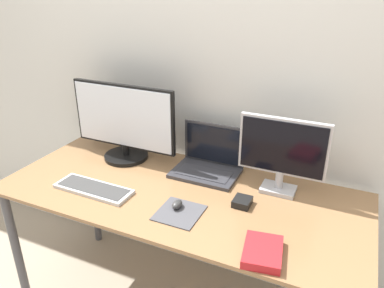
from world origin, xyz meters
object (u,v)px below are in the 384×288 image
at_px(keyboard, 94,189).
at_px(book, 263,252).
at_px(monitor_right, 282,152).
at_px(laptop, 209,161).
at_px(mouse, 177,204).
at_px(power_brick, 242,202).
at_px(monitor_left, 124,123).

distance_m(keyboard, book, 0.86).
distance_m(monitor_right, laptop, 0.41).
relative_size(keyboard, mouse, 6.01).
xyz_separation_m(keyboard, power_brick, (0.68, 0.18, 0.01)).
xyz_separation_m(monitor_right, laptop, (-0.38, 0.04, -0.15)).
bearing_deg(book, monitor_left, 152.41).
distance_m(laptop, power_brick, 0.35).
xyz_separation_m(mouse, book, (0.42, -0.14, -0.00)).
bearing_deg(book, power_brick, 120.50).
relative_size(monitor_left, monitor_right, 1.52).
height_order(monitor_left, monitor_right, monitor_left).
distance_m(mouse, power_brick, 0.29).
distance_m(keyboard, power_brick, 0.71).
bearing_deg(monitor_right, power_brick, -122.45).
xyz_separation_m(monitor_right, mouse, (-0.37, -0.33, -0.18)).
xyz_separation_m(monitor_right, book, (0.05, -0.48, -0.19)).
distance_m(monitor_right, power_brick, 0.29).
distance_m(monitor_right, mouse, 0.53).
height_order(mouse, book, mouse).
bearing_deg(keyboard, mouse, 3.89).
height_order(laptop, power_brick, laptop).
relative_size(monitor_right, mouse, 6.22).
relative_size(monitor_left, mouse, 9.43).
bearing_deg(power_brick, laptop, 138.00).
bearing_deg(laptop, monitor_right, -6.80).
bearing_deg(monitor_right, laptop, 173.20).
xyz_separation_m(laptop, mouse, (0.01, -0.38, -0.04)).
xyz_separation_m(monitor_left, mouse, (0.49, -0.33, -0.19)).
bearing_deg(monitor_left, monitor_right, 0.01).
bearing_deg(monitor_left, laptop, 5.35).
relative_size(mouse, book, 0.32).
height_order(keyboard, power_brick, power_brick).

